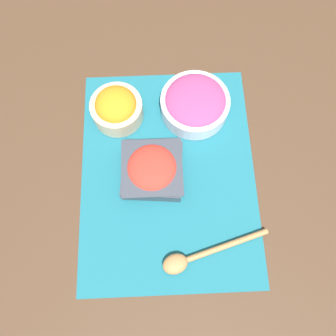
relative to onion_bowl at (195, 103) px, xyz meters
The scene contains 6 objects.
ground_plane 0.17m from the onion_bowl, 23.94° to the right, with size 3.00×3.00×0.00m, color #422D1E.
placemat 0.17m from the onion_bowl, 23.94° to the right, with size 0.50×0.38×0.00m.
onion_bowl is the anchor object (origin of this frame).
tomato_bowl 0.18m from the onion_bowl, 33.17° to the right, with size 0.14×0.14×0.06m.
carrot_bowl 0.18m from the onion_bowl, 88.10° to the right, with size 0.12×0.12×0.08m.
wooden_spoon 0.34m from the onion_bowl, ahead, with size 0.09×0.22×0.02m.
Camera 1 is at (0.22, -0.01, 0.69)m, focal length 35.00 mm.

